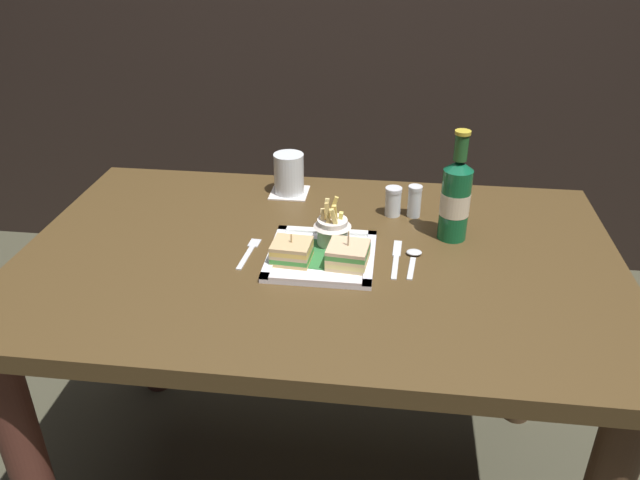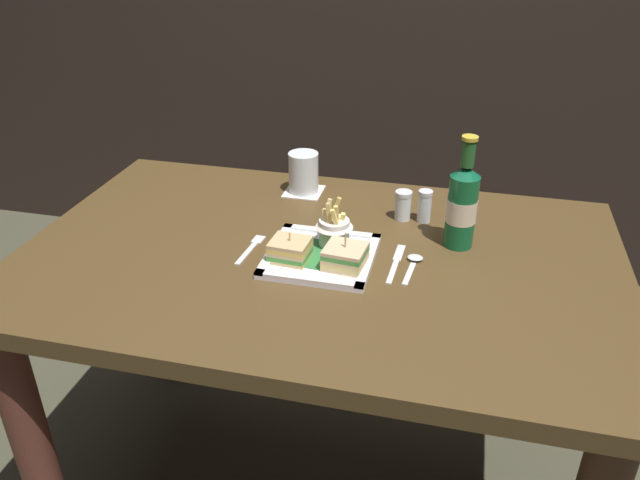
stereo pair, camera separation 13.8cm
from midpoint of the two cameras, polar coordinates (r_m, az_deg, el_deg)
The scene contains 13 objects.
dining_table at distance 1.48m, azimuth -2.81°, elevation -5.75°, with size 1.35×0.86×0.76m.
square_plate at distance 1.39m, azimuth -2.71°, elevation -1.55°, with size 0.23×0.23×0.02m.
sandwich_half_left at distance 1.36m, azimuth -5.51°, elevation -1.12°, with size 0.09×0.08×0.07m.
sandwich_half_right at distance 1.34m, azimuth -0.38°, elevation -1.44°, with size 0.09×0.09×0.08m.
fries_cup at distance 1.41m, azimuth -1.69°, elevation 1.18°, with size 0.09×0.09×0.11m.
beer_bottle at distance 1.45m, azimuth 9.60°, elevation 3.75°, with size 0.07×0.07×0.26m.
drink_coaster at distance 1.70m, azimuth -5.13°, elevation 4.27°, with size 0.10×0.10×0.00m, color silver.
water_glass at distance 1.68m, azimuth -5.21°, elevation 5.80°, with size 0.08×0.08×0.11m.
fork at distance 1.43m, azimuth -9.22°, elevation -1.13°, with size 0.03×0.14×0.00m.
knife at distance 1.39m, azimuth 4.16°, elevation -1.67°, with size 0.02×0.17×0.00m.
spoon at distance 1.39m, azimuth 5.73°, elevation -1.56°, with size 0.03×0.12×0.01m.
salt_shaker at distance 1.57m, azimuth 4.18°, elevation 3.31°, with size 0.04×0.04×0.07m.
pepper_shaker at distance 1.57m, azimuth 6.11°, elevation 3.31°, with size 0.03×0.03×0.08m.
Camera 1 is at (0.16, -1.21, 1.46)m, focal length 35.13 mm.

